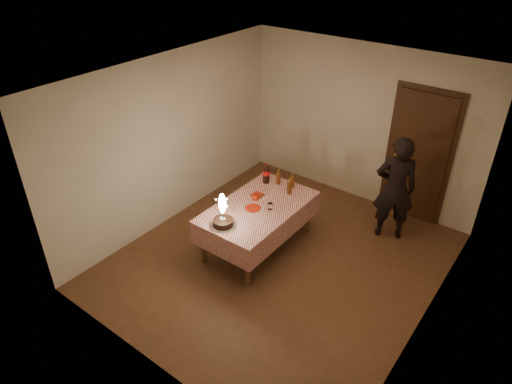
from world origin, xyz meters
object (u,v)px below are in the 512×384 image
birthday_cake (223,218)px  red_cup (256,197)px  cola_bottle (266,174)px  clear_cup (270,206)px  dining_table (258,212)px  amber_bottle_right (289,187)px  amber_bottle_left (278,177)px  red_plate (253,208)px  amber_bottle_mid (293,181)px  photographer (395,188)px

birthday_cake → red_cup: 0.76m
cola_bottle → clear_cup: bearing=-49.7°
dining_table → amber_bottle_right: size_ratio=6.75×
clear_cup → amber_bottle_left: size_ratio=0.35×
amber_bottle_left → amber_bottle_right: 0.32m
amber_bottle_right → cola_bottle: bearing=172.6°
red_plate → red_cup: bearing=117.9°
clear_cup → amber_bottle_mid: amber_bottle_mid is taller
red_cup → red_plate: bearing=-62.1°
red_cup → amber_bottle_left: amber_bottle_left is taller
red_plate → cola_bottle: size_ratio=0.69×
photographer → clear_cup: bearing=-131.8°
photographer → cola_bottle: bearing=-154.4°
red_cup → amber_bottle_right: size_ratio=0.39×
birthday_cake → amber_bottle_left: bearing=91.6°
clear_cup → amber_bottle_mid: bearing=96.2°
amber_bottle_left → photographer: bearing=25.7°
red_plate → dining_table: bearing=77.7°
clear_cup → amber_bottle_right: size_ratio=0.35×
photographer → amber_bottle_right: bearing=-144.9°
red_plate → amber_bottle_mid: (0.13, 0.80, 0.11)m
amber_bottle_right → amber_bottle_mid: size_ratio=1.00×
cola_bottle → photographer: 1.89m
clear_cup → red_cup: bearing=167.6°
amber_bottle_left → amber_bottle_right: same height
birthday_cake → red_plate: size_ratio=2.19×
amber_bottle_right → birthday_cake: bearing=-102.0°
birthday_cake → photographer: (1.50, 2.06, -0.00)m
red_cup → dining_table: bearing=-40.3°
red_plate → amber_bottle_right: bearing=73.9°
red_plate → photographer: size_ratio=0.14×
dining_table → cola_bottle: 0.71m
red_cup → photographer: bearing=40.5°
dining_table → amber_bottle_left: bearing=100.6°
dining_table → amber_bottle_right: 0.60m
clear_cup → photographer: 1.84m
dining_table → photographer: size_ratio=1.06×
dining_table → clear_cup: size_ratio=19.11×
clear_cup → amber_bottle_left: (-0.30, 0.64, 0.07)m
photographer → birthday_cake: bearing=-126.0°
red_cup → photographer: (1.53, 1.31, 0.07)m
clear_cup → amber_bottle_mid: size_ratio=0.35×
red_cup → amber_bottle_right: 0.52m
red_plate → amber_bottle_left: bearing=97.9°
red_plate → clear_cup: bearing=33.8°
red_cup → cola_bottle: cola_bottle is taller
clear_cup → photographer: bearing=48.2°
red_plate → amber_bottle_mid: size_ratio=0.86×
birthday_cake → amber_bottle_right: size_ratio=1.89×
clear_cup → amber_bottle_right: amber_bottle_right is taller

